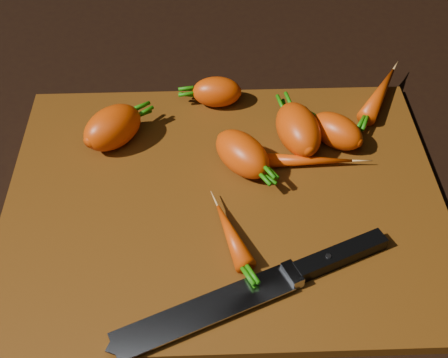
{
  "coord_description": "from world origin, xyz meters",
  "views": [
    {
      "loc": [
        -0.02,
        -0.49,
        0.53
      ],
      "look_at": [
        0.0,
        0.01,
        0.03
      ],
      "focal_mm": 50.0,
      "sensor_mm": 36.0,
      "label": 1
    }
  ],
  "objects": [
    {
      "name": "knife",
      "position": [
        -0.01,
        -0.15,
        0.02
      ],
      "size": [
        0.28,
        0.14,
        0.02
      ],
      "rotation": [
        0.0,
        0.0,
        0.41
      ],
      "color": "gray",
      "rests_on": "cutting_board"
    },
    {
      "name": "carrot_3",
      "position": [
        -0.0,
        0.17,
        0.03
      ],
      "size": [
        0.07,
        0.04,
        0.04
      ],
      "primitive_type": "ellipsoid",
      "rotation": [
        0.0,
        0.0,
        3.1
      ],
      "color": "#CD3C04",
      "rests_on": "cutting_board"
    },
    {
      "name": "carrot_5",
      "position": [
        0.21,
        0.17,
        0.02
      ],
      "size": [
        0.08,
        0.12,
        0.02
      ],
      "primitive_type": "ellipsoid",
      "rotation": [
        0.0,
        0.0,
        1.06
      ],
      "color": "#CD3C04",
      "rests_on": "cutting_board"
    },
    {
      "name": "carrot_4",
      "position": [
        0.14,
        0.09,
        0.03
      ],
      "size": [
        0.08,
        0.08,
        0.04
      ],
      "primitive_type": "ellipsoid",
      "rotation": [
        0.0,
        0.0,
        2.39
      ],
      "color": "#CD3C04",
      "rests_on": "cutting_board"
    },
    {
      "name": "cutting_board",
      "position": [
        0.0,
        0.0,
        0.01
      ],
      "size": [
        0.5,
        0.4,
        0.01
      ],
      "primitive_type": "cube",
      "color": "#4F2A09",
      "rests_on": "ground"
    },
    {
      "name": "ground",
      "position": [
        0.0,
        0.0,
        -0.01
      ],
      "size": [
        2.0,
        2.0,
        0.01
      ],
      "primitive_type": "cube",
      "color": "black"
    },
    {
      "name": "carrot_6",
      "position": [
        0.1,
        0.05,
        0.02
      ],
      "size": [
        0.11,
        0.02,
        0.02
      ],
      "primitive_type": "ellipsoid",
      "rotation": [
        0.0,
        0.0,
        -0.04
      ],
      "color": "#CD3C04",
      "rests_on": "cutting_board"
    },
    {
      "name": "carrot_2",
      "position": [
        0.09,
        0.09,
        0.04
      ],
      "size": [
        0.07,
        0.09,
        0.05
      ],
      "primitive_type": "ellipsoid",
      "rotation": [
        0.0,
        0.0,
        1.78
      ],
      "color": "#CD3C04",
      "rests_on": "cutting_board"
    },
    {
      "name": "carrot_7",
      "position": [
        0.01,
        -0.07,
        0.02
      ],
      "size": [
        0.05,
        0.09,
        0.02
      ],
      "primitive_type": "ellipsoid",
      "rotation": [
        0.0,
        0.0,
        1.88
      ],
      "color": "#CD3C04",
      "rests_on": "cutting_board"
    },
    {
      "name": "carrot_0",
      "position": [
        -0.13,
        0.1,
        0.04
      ],
      "size": [
        0.09,
        0.09,
        0.05
      ],
      "primitive_type": "ellipsoid",
      "rotation": [
        0.0,
        0.0,
        0.78
      ],
      "color": "#CD3C04",
      "rests_on": "cutting_board"
    },
    {
      "name": "carrot_1",
      "position": [
        0.02,
        0.05,
        0.04
      ],
      "size": [
        0.09,
        0.09,
        0.05
      ],
      "primitive_type": "ellipsoid",
      "rotation": [
        0.0,
        0.0,
        -0.94
      ],
      "color": "#CD3C04",
      "rests_on": "cutting_board"
    }
  ]
}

